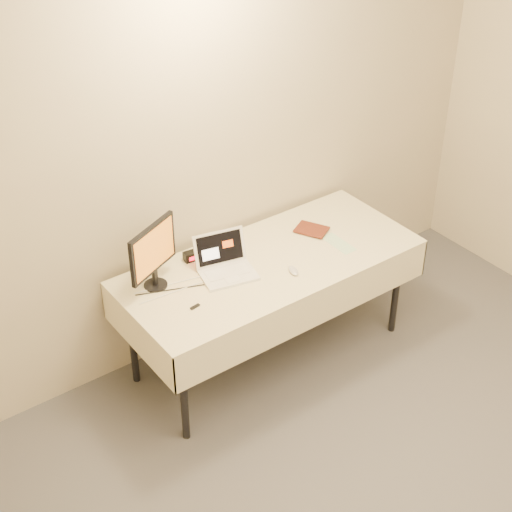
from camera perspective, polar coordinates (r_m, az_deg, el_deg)
back_wall at (r=4.73m, az=-2.24°, el=8.30°), size 4.00×0.10×2.70m
table at (r=4.75m, az=1.03°, el=-0.97°), size 1.86×0.81×0.74m
laptop at (r=4.60m, az=-2.28°, el=-0.57°), size 0.37×0.35×0.21m
monitor at (r=4.41m, az=-7.51°, el=0.31°), size 0.37×0.18×0.40m
book at (r=4.90m, az=3.78°, el=2.38°), size 0.14×0.09×0.20m
alarm_clock at (r=4.73m, az=-4.49°, el=0.07°), size 0.14×0.07×0.06m
clicker at (r=4.62m, az=2.74°, el=-1.08°), size 0.07×0.11×0.02m
paper_form at (r=4.90m, az=6.03°, el=0.92°), size 0.10×0.24×0.00m
usb_dongle at (r=4.36m, az=-4.46°, el=-3.70°), size 0.06×0.03×0.01m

